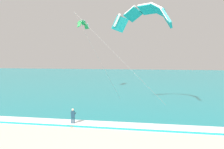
# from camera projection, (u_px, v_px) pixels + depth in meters

# --- Properties ---
(sea) EXTENTS (200.00, 120.00, 0.20)m
(sea) POSITION_uv_depth(u_px,v_px,m) (158.00, 79.00, 83.41)
(sea) COLOR teal
(sea) RESTS_ON ground
(surf_foam) EXTENTS (200.00, 2.08, 0.04)m
(surf_foam) POSITION_uv_depth(u_px,v_px,m) (133.00, 125.00, 25.79)
(surf_foam) COLOR white
(surf_foam) RESTS_ON sea
(surfboard) EXTENTS (0.68, 1.46, 0.09)m
(surfboard) POSITION_uv_depth(u_px,v_px,m) (73.00, 125.00, 26.53)
(surfboard) COLOR #E04C38
(surfboard) RESTS_ON ground
(kitesurfer) EXTENTS (0.58, 0.58, 1.69)m
(kitesurfer) POSITION_uv_depth(u_px,v_px,m) (73.00, 116.00, 26.49)
(kitesurfer) COLOR #143347
(kitesurfer) RESTS_ON ground
(kite_primary) EXTENTS (9.37, 11.15, 12.02)m
(kite_primary) POSITION_uv_depth(u_px,v_px,m) (144.00, 15.00, 33.44)
(kite_primary) COLOR teal
(kite_distant) EXTENTS (1.43, 4.77, 1.72)m
(kite_distant) POSITION_uv_depth(u_px,v_px,m) (82.00, 23.00, 52.87)
(kite_distant) COLOR green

